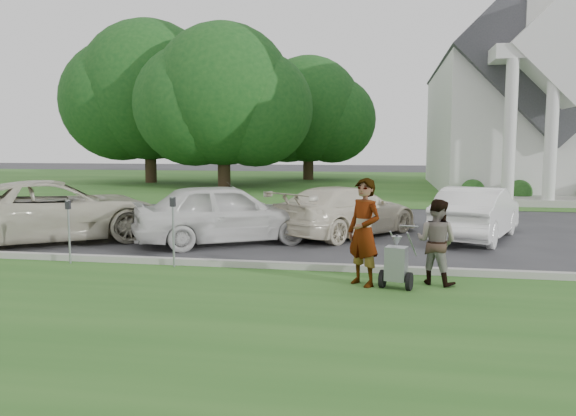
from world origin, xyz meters
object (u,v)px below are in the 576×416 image
(car_a, at_px, (55,211))
(parking_meter_far, at_px, (69,224))
(tree_far, at_px, (149,97))
(car_d, at_px, (477,213))
(tree_left, at_px, (223,101))
(tree_back, at_px, (308,114))
(parking_meter_near, at_px, (173,223))
(car_c, at_px, (347,211))
(striping_cart, at_px, (396,265))
(car_b, at_px, (225,213))
(church, at_px, (522,84))
(person_right, at_px, (436,243))
(person_left, at_px, (364,233))

(car_a, bearing_deg, parking_meter_far, -178.02)
(tree_far, distance_m, car_d, 27.33)
(tree_left, bearing_deg, car_a, -86.87)
(tree_back, relative_size, parking_meter_near, 6.44)
(tree_back, distance_m, car_c, 25.61)
(car_a, bearing_deg, striping_cart, -146.91)
(tree_left, relative_size, car_a, 1.81)
(car_a, relative_size, car_d, 1.35)
(tree_back, bearing_deg, car_b, -86.61)
(church, xyz_separation_m, parking_meter_near, (-11.68, -22.78, -5.00))
(striping_cart, bearing_deg, church, 88.34)
(tree_left, xyz_separation_m, car_c, (8.58, -16.88, -4.41))
(car_a, height_order, car_d, car_a)
(tree_far, height_order, tree_back, tree_far)
(tree_left, relative_size, parking_meter_far, 7.67)
(car_a, bearing_deg, tree_far, -17.70)
(parking_meter_far, xyz_separation_m, car_a, (-1.95, 2.56, -0.06))
(tree_left, distance_m, car_c, 19.44)
(person_right, xyz_separation_m, car_c, (-2.01, 5.31, -0.08))
(tree_left, bearing_deg, tree_back, 63.43)
(church, bearing_deg, car_a, -128.19)
(person_left, bearing_deg, car_c, 138.06)
(person_left, height_order, car_b, person_left)
(tree_back, relative_size, car_a, 1.64)
(church, bearing_deg, tree_left, -176.21)
(striping_cart, height_order, car_c, car_c)
(car_a, bearing_deg, person_left, -147.47)
(church, relative_size, striping_cart, 20.38)
(parking_meter_far, xyz_separation_m, car_b, (2.58, 3.01, -0.08))
(person_right, bearing_deg, car_d, -78.22)
(tree_far, xyz_separation_m, striping_cart, (15.88, -25.65, -5.25))
(tree_back, xyz_separation_m, parking_meter_near, (1.33, -29.65, -3.79))
(striping_cart, bearing_deg, person_right, 48.02)
(person_left, distance_m, car_a, 8.90)
(striping_cart, relative_size, car_c, 0.25)
(person_right, height_order, car_b, car_b)
(tree_far, height_order, parking_meter_far, tree_far)
(parking_meter_near, relative_size, car_d, 0.34)
(car_c, bearing_deg, car_a, 52.93)
(person_right, bearing_deg, tree_far, -29.01)
(parking_meter_near, xyz_separation_m, parking_meter_far, (-2.33, -0.07, -0.07))
(person_right, bearing_deg, person_left, 41.79)
(parking_meter_near, bearing_deg, parking_meter_far, -178.16)
(striping_cart, distance_m, person_left, 0.80)
(person_left, bearing_deg, car_d, 104.44)
(church, distance_m, person_left, 25.36)
(tree_back, bearing_deg, tree_left, -116.57)
(parking_meter_far, bearing_deg, person_right, -3.48)
(person_right, height_order, parking_meter_near, person_right)
(tree_far, xyz_separation_m, tree_back, (10.00, 5.00, -0.97))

